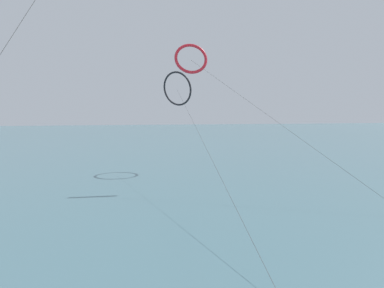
{
  "coord_description": "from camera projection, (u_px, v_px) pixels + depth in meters",
  "views": [
    {
      "loc": [
        -4.05,
        1.29,
        9.06
      ],
      "look_at": [
        0.0,
        23.29,
        6.63
      ],
      "focal_mm": 28.15,
      "sensor_mm": 36.0,
      "label": 1
    }
  ],
  "objects": [
    {
      "name": "kite_charcoal",
      "position": [
        177.0,
        89.0,
        47.03
      ],
      "size": [
        4.82,
        38.49,
        15.28
      ],
      "rotation": [
        0.0,
        0.0,
        2.36
      ],
      "color": "black",
      "rests_on": "ground"
    },
    {
      "name": "kite_crimson",
      "position": [
        191.0,
        59.0,
        37.77
      ],
      "size": [
        17.99,
        18.52,
        17.71
      ],
      "rotation": [
        0.0,
        0.0,
        6.26
      ],
      "color": "red",
      "rests_on": "ground"
    },
    {
      "name": "sea_water",
      "position": [
        149.0,
        137.0,
        106.32
      ],
      "size": [
        400.0,
        200.0,
        0.08
      ],
      "primitive_type": "cube",
      "color": "#476B75",
      "rests_on": "ground"
    }
  ]
}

